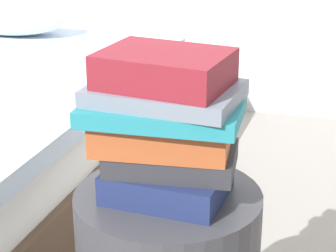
# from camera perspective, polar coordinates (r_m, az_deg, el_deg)

# --- Properties ---
(book_navy) EXTENTS (0.24, 0.20, 0.06)m
(book_navy) POSITION_cam_1_polar(r_m,az_deg,el_deg) (1.25, -0.01, -5.02)
(book_navy) COLOR #19234C
(book_navy) RESTS_ON side_table
(book_charcoal) EXTENTS (0.25, 0.17, 0.04)m
(book_charcoal) POSITION_cam_1_polar(r_m,az_deg,el_deg) (1.23, 0.30, -2.95)
(book_charcoal) COLOR #28282D
(book_charcoal) RESTS_ON book_navy
(book_rust) EXTENTS (0.27, 0.18, 0.06)m
(book_rust) POSITION_cam_1_polar(r_m,az_deg,el_deg) (1.21, -0.50, -0.60)
(book_rust) COLOR #994723
(book_rust) RESTS_ON book_charcoal
(book_teal) EXTENTS (0.30, 0.19, 0.03)m
(book_teal) POSITION_cam_1_polar(r_m,az_deg,el_deg) (1.19, -0.51, 1.38)
(book_teal) COLOR #1E727F
(book_teal) RESTS_ON book_rust
(book_slate) EXTENTS (0.29, 0.22, 0.03)m
(book_slate) POSITION_cam_1_polar(r_m,az_deg,el_deg) (1.19, -0.25, 2.98)
(book_slate) COLOR slate
(book_slate) RESTS_ON book_teal
(book_maroon) EXTENTS (0.26, 0.21, 0.06)m
(book_maroon) POSITION_cam_1_polar(r_m,az_deg,el_deg) (1.17, -0.31, 5.12)
(book_maroon) COLOR maroon
(book_maroon) RESTS_ON book_slate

